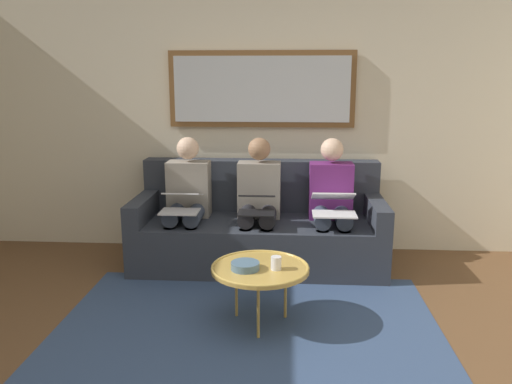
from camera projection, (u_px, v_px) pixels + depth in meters
The scene contains 13 objects.
wall_rear at pixel (262, 116), 4.89m from camera, with size 6.00×0.12×2.60m, color beige.
area_rug at pixel (248, 326), 3.47m from camera, with size 2.60×1.80×0.01m, color #33476B.
couch at pixel (259, 229), 4.64m from camera, with size 2.20×0.90×0.90m.
framed_mirror at pixel (262, 89), 4.74m from camera, with size 1.74×0.05×0.70m.
coffee_table at pixel (260, 269), 3.43m from camera, with size 0.66×0.66×0.42m.
cup at pixel (276, 263), 3.37m from camera, with size 0.07×0.07×0.09m, color silver.
bowl at pixel (245, 266), 3.38m from camera, with size 0.19×0.19×0.05m, color slate.
person_left at pixel (331, 200), 4.47m from camera, with size 0.38×0.58×1.14m.
laptop_white at pixel (334, 204), 4.24m from camera, with size 0.36×0.39×0.17m.
person_middle at pixel (259, 199), 4.51m from camera, with size 0.38×0.58×1.14m.
laptop_black at pixel (257, 203), 4.27m from camera, with size 0.30×0.35×0.15m.
person_right at pixel (187, 198), 4.55m from camera, with size 0.38×0.58×1.14m.
laptop_silver at pixel (181, 202), 4.31m from camera, with size 0.32×0.37×0.16m.
Camera 1 is at (-0.26, 2.33, 1.66)m, focal length 35.79 mm.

